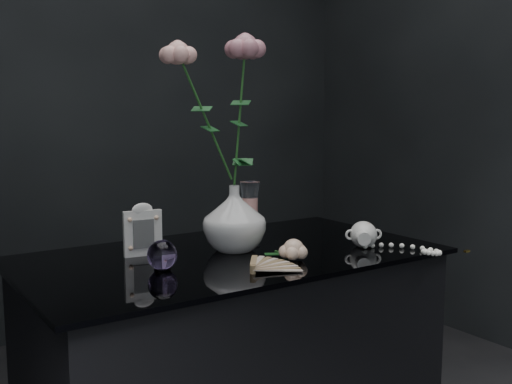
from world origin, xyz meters
TOP-DOWN VIEW (x-y plane):
  - vase at (0.02, 0.07)m, footprint 0.16×0.16m
  - wine_glass at (0.09, 0.09)m, footprint 0.06×0.06m
  - picture_frame at (-0.20, 0.15)m, footprint 0.11×0.09m
  - paperweight at (-0.22, -0.00)m, footprint 0.09×0.09m
  - paper_fan at (-0.06, -0.15)m, footprint 0.23×0.18m
  - loose_rose at (0.08, -0.10)m, footprint 0.14×0.17m
  - pearl_jar at (0.33, -0.09)m, footprint 0.34×0.34m
  - roses at (-0.02, 0.06)m, footprint 0.27×0.11m

SIDE VIEW (x-z plane):
  - paper_fan at x=-0.06m, z-range 0.76..0.79m
  - loose_rose at x=0.08m, z-range 0.76..0.82m
  - paperweight at x=-0.22m, z-range 0.76..0.83m
  - pearl_jar at x=0.33m, z-range 0.76..0.84m
  - picture_frame at x=-0.20m, z-range 0.76..0.90m
  - vase at x=0.02m, z-range 0.76..0.93m
  - wine_glass at x=0.09m, z-range 0.76..0.94m
  - roses at x=-0.02m, z-range 0.92..1.35m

